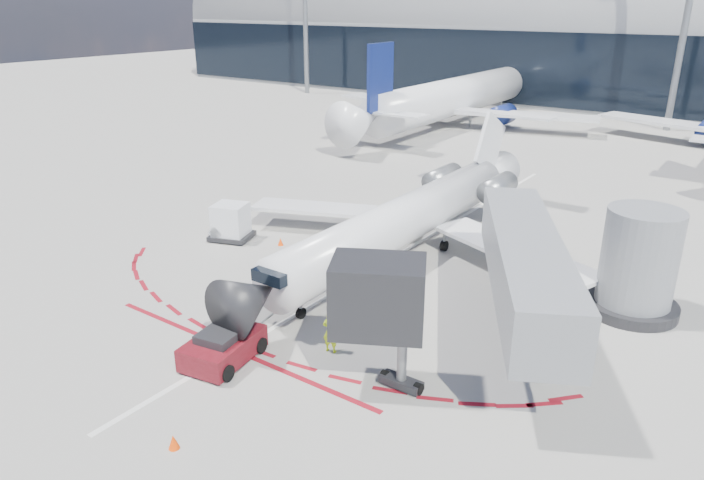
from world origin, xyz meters
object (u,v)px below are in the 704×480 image
Objects in this scene: uld_container at (231,222)px; ramp_worker at (330,332)px; regional_jet at (413,215)px; pushback_tug at (223,347)px.

ramp_worker is at bearing -47.78° from uld_container.
regional_jet reaches higher than pushback_tug.
uld_container is (-9.36, 9.59, 0.47)m from pushback_tug.
uld_container reaches higher than pushback_tug.
uld_container is at bearing -155.49° from regional_jet.
regional_jet is 10.60m from uld_container.
regional_jet is 14.90× the size of ramp_worker.
pushback_tug is at bearing -65.18° from uld_container.
pushback_tug is at bearing -90.93° from regional_jet.
regional_jet is at bearing -89.02° from ramp_worker.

